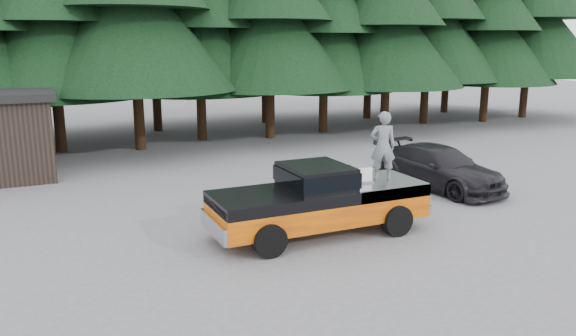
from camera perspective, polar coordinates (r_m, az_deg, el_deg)
name	(u,v)px	position (r m, az deg, el deg)	size (l,w,h in m)	color
ground	(282,241)	(14.77, -0.62, -7.45)	(120.00, 120.00, 0.00)	#515153
pickup_truck	(319,210)	(15.12, 3.15, -4.32)	(6.00, 2.04, 1.33)	#D66300
truck_cab	(316,176)	(14.82, 2.85, -0.82)	(1.66, 1.90, 0.59)	black
air_compressor	(359,175)	(15.47, 7.20, -0.67)	(0.60, 0.49, 0.41)	silver
man_on_bed	(383,146)	(15.59, 9.61, 2.20)	(0.70, 0.46, 1.93)	#585C60
parked_car	(439,167)	(20.53, 15.08, 0.06)	(2.08, 5.12, 1.48)	black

